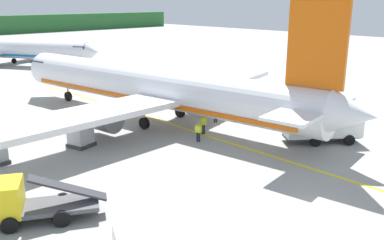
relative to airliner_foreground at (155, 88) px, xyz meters
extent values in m
cylinder|color=white|center=(-0.08, 0.56, 0.11)|extent=(8.87, 36.17, 3.80)
cone|color=white|center=(-2.81, 19.57, 0.11)|extent=(3.91, 2.89, 3.61)
cone|color=white|center=(2.70, -18.84, 0.51)|extent=(3.65, 3.63, 3.23)
cube|color=#192333|center=(-2.49, 17.39, 0.96)|extent=(3.54, 2.83, 0.60)
cube|color=white|center=(-8.84, -2.71, -0.56)|extent=(16.17, 5.40, 0.50)
cylinder|color=slate|center=(-6.39, -0.54, -1.76)|extent=(2.63, 3.48, 2.20)
cube|color=white|center=(9.25, -0.12, -0.56)|extent=(16.69, 8.57, 0.50)
cylinder|color=slate|center=(6.28, 1.27, -1.76)|extent=(2.63, 3.48, 2.20)
cube|color=#D8590C|center=(2.26, -15.77, 5.26)|extent=(0.98, 4.41, 6.50)
cube|color=white|center=(2.26, -15.77, 0.51)|extent=(10.75, 4.64, 0.24)
cube|color=#D8590C|center=(-0.08, 0.56, -0.94)|extent=(8.17, 32.58, 0.36)
cylinder|color=black|center=(-2.02, 14.10, -2.84)|extent=(0.50, 1.14, 1.10)
cylinder|color=gray|center=(-2.02, 14.10, -2.04)|extent=(0.20, 0.20, 0.50)
cylinder|color=black|center=(-2.44, -1.29, -2.84)|extent=(0.50, 1.14, 1.10)
cylinder|color=gray|center=(-2.44, -1.29, -2.04)|extent=(0.20, 0.20, 0.50)
cylinder|color=black|center=(2.71, -0.55, -2.84)|extent=(0.50, 1.14, 1.10)
cylinder|color=gray|center=(2.71, -0.55, -2.04)|extent=(0.20, 0.20, 0.50)
cylinder|color=silver|center=(4.10, 47.01, -0.33)|extent=(18.60, 28.87, 3.32)
cone|color=silver|center=(12.49, 32.50, -0.33)|extent=(3.78, 3.39, 3.15)
cube|color=#192333|center=(11.53, 34.16, 0.41)|extent=(3.49, 3.23, 0.52)
cube|color=silver|center=(10.14, 52.52, -0.92)|extent=(14.46, 9.51, 0.44)
cylinder|color=slate|center=(8.85, 49.96, -1.96)|extent=(3.06, 3.38, 1.92)
cube|color=#0C66B2|center=(4.10, 47.01, -1.25)|extent=(16.88, 26.07, 0.31)
cylinder|color=black|center=(10.08, 36.67, -2.91)|extent=(0.75, 0.98, 0.96)
cylinder|color=gray|center=(10.08, 36.67, -2.21)|extent=(0.17, 0.17, 0.44)
cylinder|color=black|center=(5.41, 49.28, -2.91)|extent=(0.75, 0.98, 0.96)
cylinder|color=gray|center=(5.41, 49.28, -2.21)|extent=(0.17, 0.17, 0.44)
cube|color=#192333|center=(-15.60, -18.07, -1.53)|extent=(1.71, 0.86, 0.94)
cube|color=yellow|center=(-18.41, -10.05, -1.89)|extent=(2.64, 2.80, 1.80)
cube|color=#4C4C51|center=(-15.89, -11.44, -2.67)|extent=(4.52, 3.83, 0.24)
cube|color=#2D2D33|center=(-15.54, -11.63, -1.69)|extent=(4.00, 2.75, 1.74)
cube|color=#262628|center=(-16.68, -11.00, -2.87)|extent=(5.78, 4.12, 0.16)
cylinder|color=black|center=(-18.68, -11.16, -2.94)|extent=(0.92, 0.68, 0.90)
cylinder|color=black|center=(-17.62, -9.23, -2.94)|extent=(0.92, 0.68, 0.90)
cylinder|color=black|center=(-16.42, -12.40, -2.94)|extent=(0.92, 0.68, 0.90)
cylinder|color=black|center=(-15.36, -10.47, -2.94)|extent=(0.92, 0.68, 0.90)
cube|color=white|center=(7.92, -16.00, -1.89)|extent=(2.77, 2.84, 1.80)
cube|color=#192333|center=(8.59, -16.53, -1.53)|extent=(1.20, 1.50, 0.94)
cube|color=white|center=(5.42, -14.05, -1.72)|extent=(4.93, 4.53, 2.15)
cube|color=#262628|center=(6.13, -14.60, -2.87)|extent=(5.94, 5.12, 0.16)
cylinder|color=black|center=(8.36, -14.95, -2.94)|extent=(0.88, 0.78, 0.90)
cylinder|color=black|center=(7.01, -16.68, -2.94)|extent=(0.88, 0.78, 0.90)
cylinder|color=black|center=(6.10, -13.18, -2.94)|extent=(0.88, 0.78, 0.90)
cylinder|color=black|center=(4.75, -14.91, -2.94)|extent=(0.88, 0.78, 0.90)
cube|color=#2659A5|center=(10.21, -10.15, -1.89)|extent=(2.25, 2.55, 1.80)
cube|color=#192333|center=(9.38, -10.35, -1.53)|extent=(0.50, 1.82, 0.94)
cylinder|color=silver|center=(12.84, -9.54, -1.89)|extent=(3.74, 2.53, 1.80)
cube|color=#262628|center=(11.96, -9.74, -2.87)|extent=(5.61, 2.73, 0.16)
cylinder|color=black|center=(10.76, -11.16, -2.94)|extent=(0.94, 0.48, 0.90)
cylinder|color=black|center=(10.25, -9.02, -2.94)|extent=(0.94, 0.48, 0.90)
cylinder|color=black|center=(13.09, -10.61, -2.94)|extent=(0.94, 0.48, 0.90)
cylinder|color=black|center=(12.59, -8.47, -2.94)|extent=(0.94, 0.48, 0.90)
cube|color=#333338|center=(-9.19, -1.59, -3.24)|extent=(2.17, 2.17, 0.30)
cube|color=#B2B7C1|center=(-9.19, -1.59, -2.29)|extent=(1.93, 1.93, 1.60)
cube|color=#B2B7C1|center=(-9.72, -1.73, -1.64)|extent=(1.02, 1.71, 0.57)
cylinder|color=#191E33|center=(3.90, -4.30, -2.95)|extent=(0.14, 0.14, 0.89)
cylinder|color=#191E33|center=(4.02, -4.43, -2.95)|extent=(0.14, 0.14, 0.89)
cube|color=#CCE519|center=(3.96, -4.36, -2.17)|extent=(0.46, 0.47, 0.67)
cube|color=silver|center=(3.96, -4.36, -2.14)|extent=(0.47, 0.49, 0.06)
sphere|color=tan|center=(3.96, -4.36, -1.72)|extent=(0.24, 0.24, 0.24)
cylinder|color=#CCE519|center=(3.78, -4.17, -2.14)|extent=(0.09, 0.09, 0.63)
cylinder|color=#CCE519|center=(4.15, -4.56, -2.14)|extent=(0.09, 0.09, 0.63)
cylinder|color=#191E33|center=(0.33, -6.17, -2.95)|extent=(0.14, 0.14, 0.87)
cylinder|color=#191E33|center=(0.50, -6.24, -2.95)|extent=(0.14, 0.14, 0.87)
cube|color=#CCE519|center=(0.41, -6.20, -2.19)|extent=(0.49, 0.37, 0.65)
cube|color=silver|center=(0.41, -6.20, -2.16)|extent=(0.50, 0.38, 0.06)
sphere|color=tan|center=(0.41, -6.20, -1.74)|extent=(0.24, 0.24, 0.24)
cylinder|color=#CCE519|center=(0.16, -6.10, -2.16)|extent=(0.09, 0.09, 0.62)
cylinder|color=#CCE519|center=(0.67, -6.30, -2.16)|extent=(0.09, 0.09, 0.62)
cylinder|color=#191E33|center=(-1.43, -7.33, -2.98)|extent=(0.14, 0.14, 0.83)
cylinder|color=#191E33|center=(-1.36, -7.50, -2.98)|extent=(0.14, 0.14, 0.83)
cube|color=#CCE519|center=(-1.40, -7.41, -2.26)|extent=(0.38, 0.49, 0.62)
cube|color=silver|center=(-1.40, -7.41, -2.22)|extent=(0.39, 0.50, 0.06)
sphere|color=tan|center=(-1.40, -7.41, -1.83)|extent=(0.22, 0.22, 0.22)
cylinder|color=#CCE519|center=(-1.50, -7.17, -2.22)|extent=(0.09, 0.09, 0.59)
cylinder|color=#CCE519|center=(-1.29, -7.66, -2.22)|extent=(0.09, 0.09, 0.59)
cube|color=yellow|center=(0.30, -4.44, -3.39)|extent=(0.30, 60.00, 0.01)
camera|label=1|loc=(-25.29, -31.72, 8.24)|focal=39.58mm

